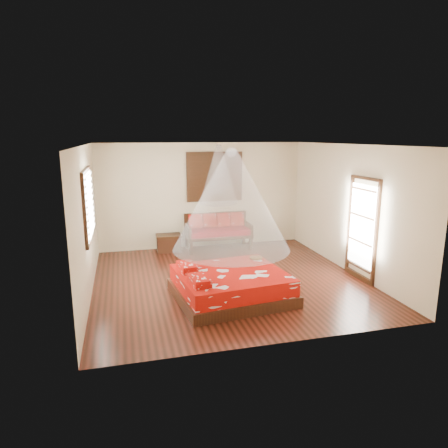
{
  "coord_description": "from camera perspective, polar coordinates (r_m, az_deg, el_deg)",
  "views": [
    {
      "loc": [
        -2.08,
        -7.7,
        2.98
      ],
      "look_at": [
        -0.03,
        0.26,
        1.15
      ],
      "focal_mm": 32.0,
      "sensor_mm": 36.0,
      "label": 1
    }
  ],
  "objects": [
    {
      "name": "mosquito_net_main",
      "position": [
        7.12,
        1.06,
        3.42
      ],
      "size": [
        2.13,
        2.13,
        1.8
      ],
      "primitive_type": "cone",
      "color": "white",
      "rests_on": "ceiling"
    },
    {
      "name": "storage_chest",
      "position": [
        10.58,
        -7.91,
        -2.67
      ],
      "size": [
        0.65,
        0.49,
        0.45
      ],
      "rotation": [
        0.0,
        0.0,
        -0.02
      ],
      "color": "black",
      "rests_on": "floor"
    },
    {
      "name": "shutter_panel",
      "position": [
        10.75,
        -1.35,
        6.77
      ],
      "size": [
        1.52,
        0.06,
        1.32
      ],
      "color": "black",
      "rests_on": "wall_back"
    },
    {
      "name": "mosquito_net_daybed",
      "position": [
        10.29,
        -0.76,
        7.08
      ],
      "size": [
        0.99,
        0.99,
        1.5
      ],
      "primitive_type": "cone",
      "color": "white",
      "rests_on": "ceiling"
    },
    {
      "name": "room",
      "position": [
        8.13,
        0.66,
        1.35
      ],
      "size": [
        5.54,
        5.54,
        2.84
      ],
      "color": "black",
      "rests_on": "ground"
    },
    {
      "name": "wine_tray",
      "position": [
        8.26,
        4.59,
        -4.56
      ],
      "size": [
        0.26,
        0.26,
        0.21
      ],
      "rotation": [
        0.0,
        0.0,
        -0.25
      ],
      "color": "brown",
      "rests_on": "bed"
    },
    {
      "name": "daybed",
      "position": [
        10.66,
        -0.9,
        -0.81
      ],
      "size": [
        1.72,
        0.76,
        0.94
      ],
      "color": "black",
      "rests_on": "floor"
    },
    {
      "name": "window_left",
      "position": [
        8.03,
        -18.76,
        2.71
      ],
      "size": [
        0.1,
        1.74,
        1.34
      ],
      "color": "black",
      "rests_on": "wall_left"
    },
    {
      "name": "glazed_door",
      "position": [
        8.78,
        19.11,
        -0.73
      ],
      "size": [
        0.08,
        1.02,
        2.16
      ],
      "color": "black",
      "rests_on": "floor"
    },
    {
      "name": "bed",
      "position": [
        7.53,
        0.89,
        -8.69
      ],
      "size": [
        2.21,
        2.04,
        0.63
      ],
      "rotation": [
        0.0,
        0.0,
        0.11
      ],
      "color": "black",
      "rests_on": "floor"
    }
  ]
}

